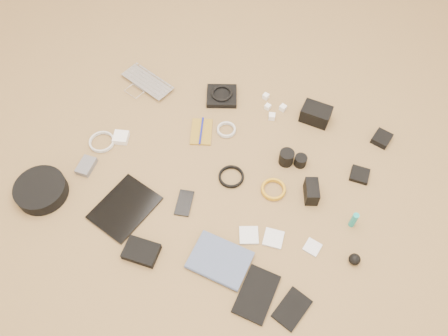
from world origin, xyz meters
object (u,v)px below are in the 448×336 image
at_px(tablet, 125,208).
at_px(paperback, 210,279).
at_px(laptop, 142,87).
at_px(headphone_case, 41,190).
at_px(phone, 184,203).
at_px(dslr_camera, 316,114).

bearing_deg(tablet, paperback, -4.16).
relative_size(laptop, headphone_case, 1.27).
height_order(tablet, phone, tablet).
bearing_deg(dslr_camera, phone, -118.01).
xyz_separation_m(laptop, paperback, (0.73, -0.80, 0.00)).
xyz_separation_m(dslr_camera, headphone_case, (-0.99, -0.86, -0.01)).
xyz_separation_m(laptop, tablet, (0.26, -0.65, -0.01)).
xyz_separation_m(tablet, paperback, (0.47, -0.15, 0.01)).
bearing_deg(paperback, phone, 44.40).
height_order(dslr_camera, headphone_case, dslr_camera).
xyz_separation_m(dslr_camera, tablet, (-0.62, -0.79, -0.03)).
bearing_deg(headphone_case, tablet, 11.22).
bearing_deg(phone, paperback, -60.80).
distance_m(phone, paperback, 0.36).
distance_m(headphone_case, paperback, 0.84).
relative_size(laptop, paperback, 1.22).
distance_m(dslr_camera, phone, 0.78).
relative_size(phone, paperback, 0.53).
relative_size(laptop, phone, 2.29).
bearing_deg(paperback, tablet, 74.90).
height_order(laptop, paperback, same).
bearing_deg(phone, dslr_camera, 47.13).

